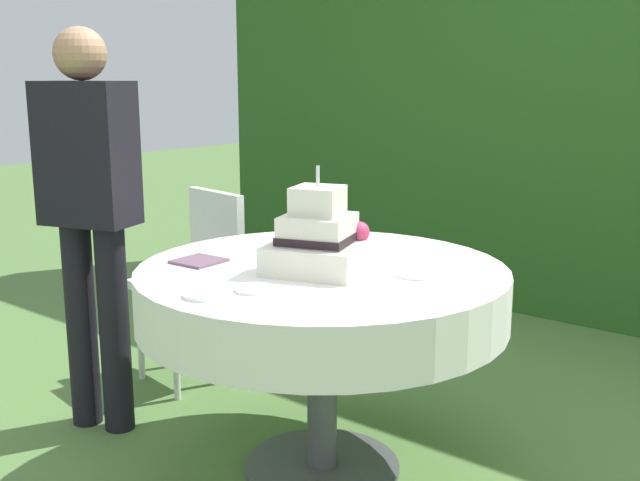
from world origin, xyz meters
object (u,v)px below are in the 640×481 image
serving_plate_far (254,289)px  garden_chair (199,267)px  cake_table (322,296)px  napkin_stack (199,261)px  serving_plate_left (205,295)px  serving_plate_near (417,274)px  standing_person (90,204)px  wedding_cake (319,240)px

serving_plate_far → garden_chair: 1.27m
cake_table → garden_chair: 1.07m
serving_plate_far → napkin_stack: (-0.41, 0.14, -0.00)m
serving_plate_left → garden_chair: (-0.95, 0.85, -0.23)m
serving_plate_near → serving_plate_far: bearing=-122.1°
serving_plate_left → serving_plate_far: bearing=62.0°
napkin_stack → serving_plate_near: bearing=25.1°
serving_plate_far → standing_person: bearing=175.0°
serving_plate_near → napkin_stack: 0.78m
napkin_stack → garden_chair: bearing=137.7°
standing_person → serving_plate_far: bearing=-5.0°
serving_plate_near → garden_chair: (-1.32, 0.23, -0.23)m
serving_plate_left → napkin_stack: 0.44m
serving_plate_near → serving_plate_far: same height
serving_plate_far → napkin_stack: bearing=160.6°
cake_table → serving_plate_left: serving_plate_left is taller
wedding_cake → garden_chair: (-1.03, 0.39, -0.33)m
cake_table → serving_plate_left: bearing=-95.9°
cake_table → serving_plate_near: serving_plate_near is taller
serving_plate_far → standing_person: 0.97m
wedding_cake → standing_person: 0.98m
napkin_stack → serving_plate_left: bearing=-40.2°
cake_table → serving_plate_left: 0.52m
serving_plate_near → standing_person: standing_person is taller
napkin_stack → garden_chair: (-0.62, 0.56, -0.23)m
cake_table → wedding_cake: 0.22m
cake_table → serving_plate_far: (0.02, -0.37, 0.11)m
wedding_cake → serving_plate_near: bearing=27.1°
cake_table → standing_person: bearing=-163.2°
cake_table → wedding_cake: (0.02, -0.04, 0.21)m
cake_table → garden_chair: size_ratio=1.46×
cake_table → napkin_stack: napkin_stack is taller
wedding_cake → serving_plate_far: size_ratio=3.27×
serving_plate_left → napkin_stack: bearing=139.8°
serving_plate_left → garden_chair: size_ratio=0.15×
wedding_cake → serving_plate_left: (-0.07, -0.46, -0.10)m
serving_plate_far → napkin_stack: 0.43m
wedding_cake → napkin_stack: wedding_cake is taller
serving_plate_far → garden_chair: garden_chair is taller
serving_plate_left → garden_chair: 1.30m
napkin_stack → standing_person: bearing=-173.7°
napkin_stack → standing_person: (-0.55, -0.06, 0.16)m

